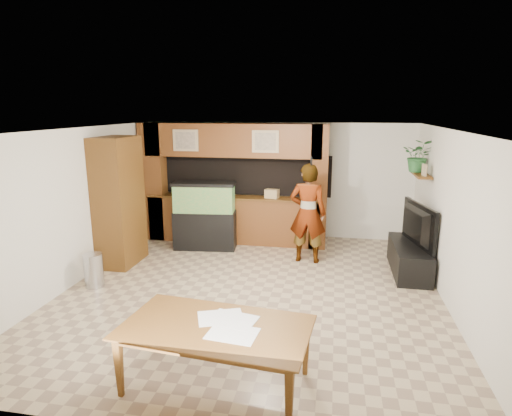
% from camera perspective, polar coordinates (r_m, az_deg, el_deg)
% --- Properties ---
extents(floor, '(6.50, 6.50, 0.00)m').
position_cam_1_polar(floor, '(7.14, -0.59, -10.94)').
color(floor, tan).
rests_on(floor, ground).
extents(ceiling, '(6.50, 6.50, 0.00)m').
position_cam_1_polar(ceiling, '(6.52, -0.64, 10.39)').
color(ceiling, white).
rests_on(ceiling, wall_back).
extents(wall_back, '(6.00, 0.00, 6.00)m').
position_cam_1_polar(wall_back, '(9.85, 3.03, 3.76)').
color(wall_back, silver).
rests_on(wall_back, floor).
extents(wall_left, '(0.00, 6.50, 6.50)m').
position_cam_1_polar(wall_left, '(7.85, -22.65, 0.27)').
color(wall_left, silver).
rests_on(wall_left, floor).
extents(wall_right, '(0.00, 6.50, 6.50)m').
position_cam_1_polar(wall_right, '(6.82, 24.98, -1.81)').
color(wall_right, silver).
rests_on(wall_right, floor).
extents(partition, '(4.20, 0.99, 2.60)m').
position_cam_1_polar(partition, '(9.43, -3.20, 3.40)').
color(partition, brown).
rests_on(partition, floor).
extents(wall_clock, '(0.05, 0.25, 0.25)m').
position_cam_1_polar(wall_clock, '(8.57, -19.21, 5.66)').
color(wall_clock, black).
rests_on(wall_clock, wall_left).
extents(wall_shelf, '(0.25, 0.90, 0.04)m').
position_cam_1_polar(wall_shelf, '(8.58, 21.15, 4.16)').
color(wall_shelf, brown).
rests_on(wall_shelf, wall_right).
extents(pantry_cabinet, '(0.60, 0.99, 2.41)m').
position_cam_1_polar(pantry_cabinet, '(8.41, -17.83, 0.82)').
color(pantry_cabinet, brown).
rests_on(pantry_cabinet, floor).
extents(trash_can, '(0.31, 0.31, 0.57)m').
position_cam_1_polar(trash_can, '(7.67, -20.82, -7.78)').
color(trash_can, '#B2B2B7').
rests_on(trash_can, floor).
extents(aquarium, '(1.28, 0.48, 1.42)m').
position_cam_1_polar(aquarium, '(9.03, -6.85, -1.13)').
color(aquarium, black).
rests_on(aquarium, floor).
extents(tv_stand, '(0.58, 1.57, 0.52)m').
position_cam_1_polar(tv_stand, '(8.27, 19.72, -6.34)').
color(tv_stand, black).
rests_on(tv_stand, floor).
extents(television, '(0.46, 1.30, 0.75)m').
position_cam_1_polar(television, '(8.09, 20.07, -2.09)').
color(television, black).
rests_on(television, tv_stand).
extents(photo_frame, '(0.07, 0.16, 0.21)m').
position_cam_1_polar(photo_frame, '(8.31, 21.53, 4.74)').
color(photo_frame, tan).
rests_on(photo_frame, wall_shelf).
extents(potted_plant, '(0.68, 0.63, 0.62)m').
position_cam_1_polar(potted_plant, '(8.74, 20.88, 6.53)').
color(potted_plant, '#27622F').
rests_on(potted_plant, wall_shelf).
extents(person, '(0.73, 0.51, 1.92)m').
position_cam_1_polar(person, '(8.20, 6.91, -0.71)').
color(person, '#9D7E56').
rests_on(person, floor).
extents(microphone, '(0.04, 0.11, 0.17)m').
position_cam_1_polar(microphone, '(7.85, 7.40, 6.14)').
color(microphone, black).
rests_on(microphone, person).
extents(dining_table, '(2.07, 1.29, 0.69)m').
position_cam_1_polar(dining_table, '(4.81, -5.51, -19.26)').
color(dining_table, brown).
rests_on(dining_table, floor).
extents(newspaper_a, '(0.58, 0.50, 0.01)m').
position_cam_1_polar(newspaper_a, '(4.83, -4.75, -14.32)').
color(newspaper_a, silver).
rests_on(newspaper_a, dining_table).
extents(newspaper_b, '(0.54, 0.42, 0.01)m').
position_cam_1_polar(newspaper_b, '(4.51, -3.15, -16.37)').
color(newspaper_b, silver).
rests_on(newspaper_b, dining_table).
extents(newspaper_c, '(0.56, 0.46, 0.01)m').
position_cam_1_polar(newspaper_c, '(4.77, -3.13, -14.66)').
color(newspaper_c, silver).
rests_on(newspaper_c, dining_table).
extents(counter_box, '(0.31, 0.24, 0.19)m').
position_cam_1_polar(counter_box, '(9.11, 2.13, 1.92)').
color(counter_box, tan).
rests_on(counter_box, partition).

